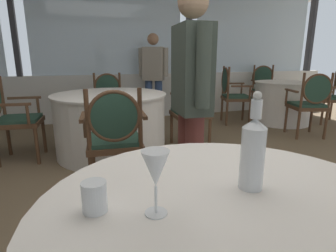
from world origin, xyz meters
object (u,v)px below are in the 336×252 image
object	(u,v)px
dining_chair_0_0	(231,91)
dining_chair_2_2	(10,113)
water_bottle	(253,151)
wine_glass	(156,170)
dining_chair_0_3	(264,85)
dining_chair_2_3	(115,134)
diner_person_1	(153,74)
diner_person_0	(191,95)
dining_chair_0_1	(311,100)
water_tumbler	(94,197)
dining_chair_2_0	(197,104)
dining_chair_2_1	(108,98)
dining_chair_0_2	(334,93)

from	to	relation	value
dining_chair_0_0	dining_chair_2_2	xyz separation A→B (m)	(-3.34, -0.80, -0.02)
water_bottle	wine_glass	distance (m)	0.35
wine_glass	dining_chair_0_3	distance (m)	5.51
water_bottle	dining_chair_2_3	xyz separation A→B (m)	(-0.25, 1.49, -0.32)
dining_chair_2_3	wine_glass	bearing A→B (deg)	-178.08
wine_glass	diner_person_1	distance (m)	4.20
wine_glass	dining_chair_0_3	xyz separation A→B (m)	(3.60, 4.15, -0.29)
diner_person_0	diner_person_1	size ratio (longest dim) A/B	1.03
dining_chair_0_0	dining_chair_0_1	xyz separation A→B (m)	(0.61, -1.17, -0.03)
diner_person_0	water_tumbler	bearing A→B (deg)	59.38
water_bottle	dining_chair_2_0	distance (m)	2.68
dining_chair_0_1	water_bottle	bearing A→B (deg)	148.31
wine_glass	dining_chair_0_3	bearing A→B (deg)	49.04
wine_glass	water_tumbler	xyz separation A→B (m)	(-0.16, 0.07, -0.09)
water_bottle	dining_chair_2_1	world-z (taller)	water_bottle
dining_chair_2_2	dining_chair_2_3	bearing A→B (deg)	-44.96
dining_chair_0_2	dining_chair_0_1	bearing A→B (deg)	45.13
water_tumbler	dining_chair_2_3	world-z (taller)	dining_chair_2_3
wine_glass	water_tumbler	distance (m)	0.19
water_tumbler	diner_person_1	size ratio (longest dim) A/B	0.06
wine_glass	dining_chair_2_1	size ratio (longest dim) A/B	0.20
water_bottle	dining_chair_0_0	xyz separation A→B (m)	(2.09, 3.50, -0.28)
dining_chair_0_2	diner_person_1	distance (m)	3.26
dining_chair_0_0	diner_person_0	size ratio (longest dim) A/B	0.63
water_bottle	dining_chair_2_3	world-z (taller)	water_bottle
wine_glass	dining_chair_0_2	world-z (taller)	wine_glass
dining_chair_0_2	dining_chair_2_3	xyz separation A→B (m)	(-4.11, -1.45, 0.02)
diner_person_1	dining_chair_0_3	bearing A→B (deg)	-59.07
dining_chair_0_2	diner_person_1	bearing A→B (deg)	-1.59
dining_chair_0_3	dining_chair_2_0	distance (m)	2.81
dining_chair_0_2	dining_chair_2_2	size ratio (longest dim) A/B	0.95
water_bottle	dining_chair_2_3	size ratio (longest dim) A/B	0.35
dining_chair_0_2	dining_chair_2_0	size ratio (longest dim) A/B	0.92
dining_chair_0_1	dining_chair_2_1	xyz separation A→B (m)	(-2.75, 1.36, -0.03)
wine_glass	dining_chair_0_2	bearing A→B (deg)	35.37
dining_chair_0_1	dining_chair_2_1	size ratio (longest dim) A/B	1.04
water_tumbler	dining_chair_2_1	bearing A→B (deg)	82.89
dining_chair_0_1	dining_chair_2_1	distance (m)	3.06
wine_glass	dining_chair_2_0	distance (m)	2.86
dining_chair_2_0	dining_chair_2_2	bearing A→B (deg)	0.00
water_tumbler	dining_chair_2_0	xyz separation A→B (m)	(1.46, 2.46, -0.21)
water_tumbler	dining_chair_2_3	bearing A→B (deg)	80.28
dining_chair_0_0	diner_person_1	world-z (taller)	diner_person_1
dining_chair_2_1	water_bottle	bearing A→B (deg)	6.03
water_bottle	dining_chair_2_1	xyz separation A→B (m)	(-0.04, 3.69, -0.34)
water_tumbler	dining_chair_0_0	xyz separation A→B (m)	(2.59, 3.47, -0.20)
dining_chair_0_2	dining_chair_2_2	world-z (taller)	dining_chair_2_2
dining_chair_2_3	diner_person_1	size ratio (longest dim) A/B	0.60
dining_chair_2_0	diner_person_1	xyz separation A→B (m)	(-0.16, 1.51, 0.31)
dining_chair_0_1	dining_chair_0_2	xyz separation A→B (m)	(1.16, 0.61, -0.03)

